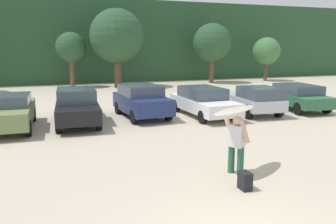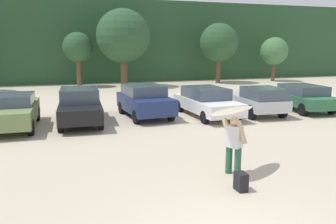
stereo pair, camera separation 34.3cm
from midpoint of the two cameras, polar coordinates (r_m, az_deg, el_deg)
name	(u,v)px [view 1 (the left image)]	position (r m, az deg, el deg)	size (l,w,h in m)	color
hillside_ridge	(78,42)	(39.03, -15.16, 11.29)	(108.00, 12.00, 7.90)	#284C2D
tree_far_right	(71,48)	(30.45, -16.31, 10.31)	(2.55, 2.55, 4.68)	brown
tree_left	(117,36)	(29.77, -8.94, 12.44)	(4.58, 4.58, 6.63)	brown
tree_center_right	(212,43)	(33.20, 7.10, 11.46)	(3.62, 3.62, 5.65)	brown
tree_right	(267,51)	(36.24, 15.96, 9.78)	(2.74, 2.74, 4.38)	brown
parked_car_olive_green	(9,112)	(15.82, -25.70, 0.07)	(1.95, 4.42, 1.48)	#6B7F4C
parked_car_black	(77,105)	(16.03, -15.63, 1.06)	(2.05, 4.87, 1.59)	black
parked_car_navy	(142,100)	(16.88, -5.05, 1.95)	(2.22, 4.07, 1.58)	navy
parked_car_white	(203,101)	(17.21, 5.36, 1.85)	(2.01, 4.71, 1.44)	white
parked_car_silver	(253,99)	(18.08, 13.55, 2.10)	(2.09, 4.17, 1.48)	silver
parked_car_forest_green	(297,96)	(20.10, 20.39, 2.52)	(2.23, 4.38, 1.40)	#2D6642
person_adult	(237,142)	(9.42, 10.41, -4.91)	(0.52, 0.76, 1.62)	#26593F
surfboard_cream	(235,110)	(9.35, 10.19, 0.31)	(1.93, 1.44, 0.08)	beige
backpack_dropped	(245,181)	(8.65, 11.68, -11.25)	(0.24, 0.34, 0.45)	black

